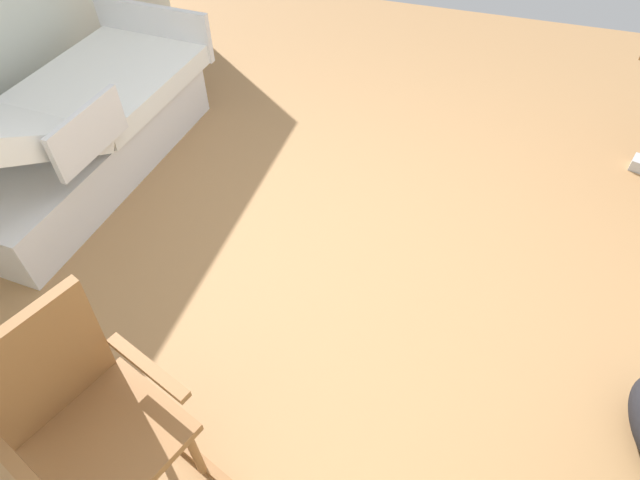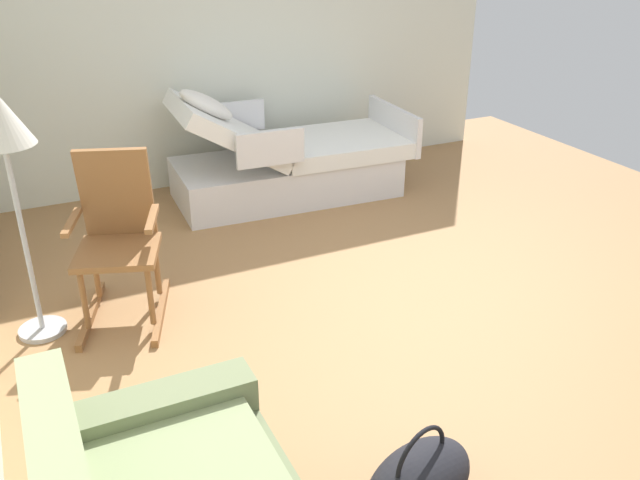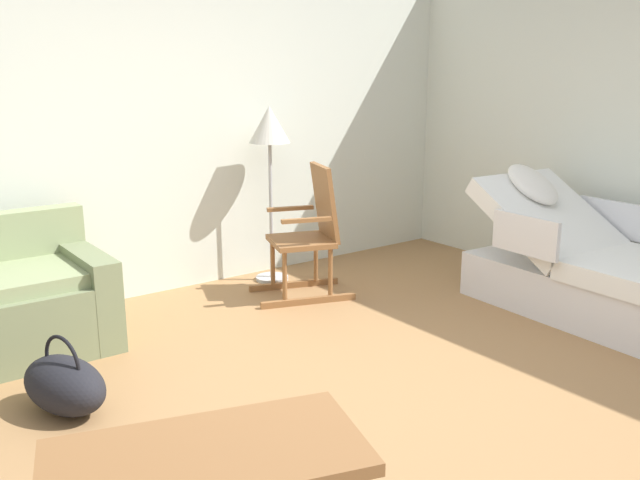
{
  "view_description": "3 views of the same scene",
  "coord_description": "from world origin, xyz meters",
  "px_view_note": "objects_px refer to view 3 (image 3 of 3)",
  "views": [
    {
      "loc": [
        -0.3,
        2.12,
        2.28
      ],
      "look_at": [
        0.15,
        0.7,
        0.69
      ],
      "focal_mm": 29.06,
      "sensor_mm": 36.0,
      "label": 1
    },
    {
      "loc": [
        -3.17,
        2.12,
        2.27
      ],
      "look_at": [
        -0.07,
        0.63,
        0.63
      ],
      "focal_mm": 37.91,
      "sensor_mm": 36.0,
      "label": 2
    },
    {
      "loc": [
        -2.33,
        -2.57,
        1.76
      ],
      "look_at": [
        -0.11,
        0.4,
        0.82
      ],
      "focal_mm": 37.83,
      "sensor_mm": 36.0,
      "label": 3
    }
  ],
  "objects_px": {
    "hospital_bed": "(603,278)",
    "floor_lamp": "(270,137)",
    "rocking_chair": "(310,234)",
    "duffel_bag": "(65,384)"
  },
  "relations": [
    {
      "from": "hospital_bed",
      "to": "floor_lamp",
      "type": "height_order",
      "value": "floor_lamp"
    },
    {
      "from": "rocking_chair",
      "to": "duffel_bag",
      "type": "xyz_separation_m",
      "value": [
        -2.17,
        -0.78,
        -0.35
      ]
    },
    {
      "from": "hospital_bed",
      "to": "duffel_bag",
      "type": "height_order",
      "value": "hospital_bed"
    },
    {
      "from": "rocking_chair",
      "to": "duffel_bag",
      "type": "bearing_deg",
      "value": -160.13
    },
    {
      "from": "floor_lamp",
      "to": "rocking_chair",
      "type": "bearing_deg",
      "value": -86.56
    },
    {
      "from": "floor_lamp",
      "to": "duffel_bag",
      "type": "relative_size",
      "value": 2.35
    },
    {
      "from": "duffel_bag",
      "to": "floor_lamp",
      "type": "bearing_deg",
      "value": 31.36
    },
    {
      "from": "rocking_chair",
      "to": "floor_lamp",
      "type": "distance_m",
      "value": 0.89
    },
    {
      "from": "hospital_bed",
      "to": "duffel_bag",
      "type": "distance_m",
      "value": 3.67
    },
    {
      "from": "hospital_bed",
      "to": "rocking_chair",
      "type": "distance_m",
      "value": 2.2
    }
  ]
}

